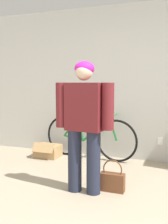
{
  "coord_description": "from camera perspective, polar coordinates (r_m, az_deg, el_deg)",
  "views": [
    {
      "loc": [
        0.86,
        -1.99,
        1.32
      ],
      "look_at": [
        -0.21,
        0.85,
        0.97
      ],
      "focal_mm": 42.0,
      "sensor_mm": 36.0,
      "label": 1
    }
  ],
  "objects": [
    {
      "name": "cardboard_box",
      "position": [
        4.72,
        -7.89,
        -8.36
      ],
      "size": [
        0.42,
        0.39,
        0.28
      ],
      "color": "tan",
      "rests_on": "ground_plane"
    },
    {
      "name": "person",
      "position": [
        3.07,
        0.01,
        -1.74
      ],
      "size": [
        0.71,
        0.24,
        1.56
      ],
      "rotation": [
        0.0,
        0.0,
        -0.1
      ],
      "color": "#23283D",
      "rests_on": "ground_plane"
    },
    {
      "name": "bicycle",
      "position": [
        4.54,
        1.14,
        -5.35
      ],
      "size": [
        1.7,
        0.46,
        0.78
      ],
      "rotation": [
        0.0,
        0.0,
        -0.09
      ],
      "color": "black",
      "rests_on": "ground_plane"
    },
    {
      "name": "wall_back",
      "position": [
        4.51,
        9.67,
        6.22
      ],
      "size": [
        8.0,
        0.07,
        2.6
      ],
      "color": "silver",
      "rests_on": "ground_plane"
    },
    {
      "name": "handbag",
      "position": [
        3.29,
        6.2,
        -14.67
      ],
      "size": [
        0.29,
        0.11,
        0.39
      ],
      "color": "brown",
      "rests_on": "ground_plane"
    }
  ]
}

